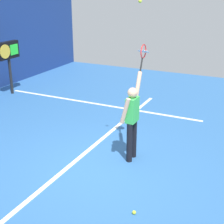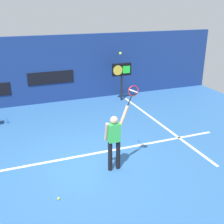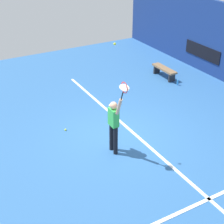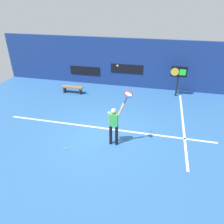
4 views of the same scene
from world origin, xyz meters
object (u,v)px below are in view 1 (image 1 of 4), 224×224
object	(u,v)px
tennis_player	(132,118)
spare_ball	(134,212)
tennis_racket	(143,53)
scoreboard_clock	(8,53)
tennis_ball	(140,1)

from	to	relation	value
tennis_player	spare_ball	bearing A→B (deg)	-155.61
tennis_racket	spare_ball	xyz separation A→B (m)	(-2.37, -0.82, -2.30)
tennis_player	spare_ball	distance (m)	2.22
scoreboard_clock	spare_ball	world-z (taller)	scoreboard_clock
scoreboard_clock	spare_ball	size ratio (longest dim) A/B	27.70
tennis_player	scoreboard_clock	bearing A→B (deg)	65.44
tennis_racket	scoreboard_clock	distance (m)	6.29
tennis_ball	scoreboard_clock	bearing A→B (deg)	66.78
spare_ball	scoreboard_clock	bearing A→B (deg)	56.06
tennis_racket	scoreboard_clock	bearing A→B (deg)	70.03
tennis_ball	tennis_player	bearing A→B (deg)	157.56
tennis_ball	scoreboard_clock	xyz separation A→B (m)	(2.54, 5.91, -1.94)
tennis_player	spare_ball	size ratio (longest dim) A/B	28.94
tennis_racket	scoreboard_clock	world-z (taller)	tennis_racket
scoreboard_clock	spare_ball	distance (m)	8.18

